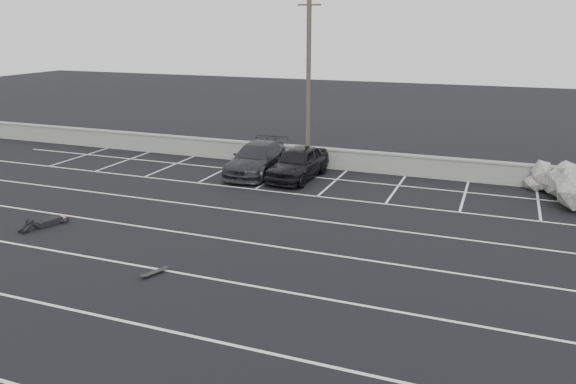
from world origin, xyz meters
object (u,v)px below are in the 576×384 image
at_px(car_right, 257,159).
at_px(car_left, 298,163).
at_px(person, 51,218).
at_px(trash_bin, 561,182).
at_px(skateboard, 154,272).
at_px(utility_pole, 308,84).

bearing_deg(car_right, car_left, -8.76).
bearing_deg(person, trash_bin, 48.04).
bearing_deg(skateboard, utility_pole, 110.20).
bearing_deg(person, utility_pole, 76.53).
height_order(car_right, trash_bin, car_right).
xyz_separation_m(utility_pole, trash_bin, (11.87, 0.20, -3.88)).
bearing_deg(trash_bin, utility_pole, -179.05).
relative_size(person, skateboard, 3.19).
bearing_deg(skateboard, trash_bin, 69.75).
distance_m(car_left, trash_bin, 11.92).
height_order(car_left, utility_pole, utility_pole).
relative_size(utility_pole, skateboard, 11.12).
height_order(car_left, person, car_left).
bearing_deg(trash_bin, car_left, -170.87).
bearing_deg(car_right, person, -117.58).
xyz_separation_m(car_right, person, (-4.14, -9.68, -0.52)).
bearing_deg(trash_bin, car_right, -173.03).
bearing_deg(trash_bin, skateboard, -131.17).
height_order(person, skateboard, person).
bearing_deg(car_left, utility_pole, 96.33).
bearing_deg(utility_pole, trash_bin, 0.95).
bearing_deg(person, car_right, 82.81).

